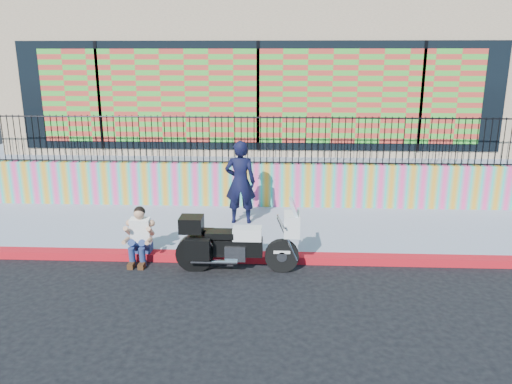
{
  "coord_description": "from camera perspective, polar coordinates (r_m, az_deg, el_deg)",
  "views": [
    {
      "loc": [
        0.56,
        -9.03,
        3.86
      ],
      "look_at": [
        0.08,
        1.2,
        1.07
      ],
      "focal_mm": 35.0,
      "sensor_mm": 36.0,
      "label": 1
    }
  ],
  "objects": [
    {
      "name": "red_curb",
      "position": [
        9.8,
        -0.82,
        -7.47
      ],
      "size": [
        16.0,
        0.3,
        0.15
      ],
      "primitive_type": "cube",
      "color": "#B10C28",
      "rests_on": "ground"
    },
    {
      "name": "police_motorcycle",
      "position": [
        9.2,
        -2.33,
        -5.64
      ],
      "size": [
        2.24,
        0.74,
        1.39
      ],
      "color": "black",
      "rests_on": "ground"
    },
    {
      "name": "sidewalk",
      "position": [
        11.34,
        -0.32,
        -4.26
      ],
      "size": [
        16.0,
        3.0,
        0.15
      ],
      "primitive_type": "cube",
      "color": "#969DB4",
      "rests_on": "ground"
    },
    {
      "name": "mural_wall",
      "position": [
        12.69,
        0.05,
        0.82
      ],
      "size": [
        16.0,
        0.2,
        1.1
      ],
      "primitive_type": "cube",
      "color": "#FD428F",
      "rests_on": "sidewalk"
    },
    {
      "name": "police_officer",
      "position": [
        11.3,
        -1.81,
        1.12
      ],
      "size": [
        0.7,
        0.47,
        1.91
      ],
      "primitive_type": "imported",
      "rotation": [
        0.0,
        0.0,
        3.16
      ],
      "color": "black",
      "rests_on": "sidewalk"
    },
    {
      "name": "metal_fence",
      "position": [
        12.45,
        0.06,
        5.95
      ],
      "size": [
        15.8,
        0.04,
        1.2
      ],
      "primitive_type": null,
      "color": "black",
      "rests_on": "mural_wall"
    },
    {
      "name": "storefront_building",
      "position": [
        17.18,
        0.82,
        13.2
      ],
      "size": [
        14.0,
        8.06,
        4.0
      ],
      "color": "tan",
      "rests_on": "elevated_platform"
    },
    {
      "name": "elevated_platform",
      "position": [
        17.68,
        0.81,
        4.7
      ],
      "size": [
        16.0,
        10.0,
        1.25
      ],
      "primitive_type": "cube",
      "color": "#969DB4",
      "rests_on": "ground"
    },
    {
      "name": "seated_man",
      "position": [
        9.87,
        -13.2,
        -5.4
      ],
      "size": [
        0.54,
        0.71,
        1.06
      ],
      "color": "navy",
      "rests_on": "ground"
    },
    {
      "name": "ground",
      "position": [
        9.83,
        -0.82,
        -7.87
      ],
      "size": [
        90.0,
        90.0,
        0.0
      ],
      "primitive_type": "plane",
      "color": "black",
      "rests_on": "ground"
    }
  ]
}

